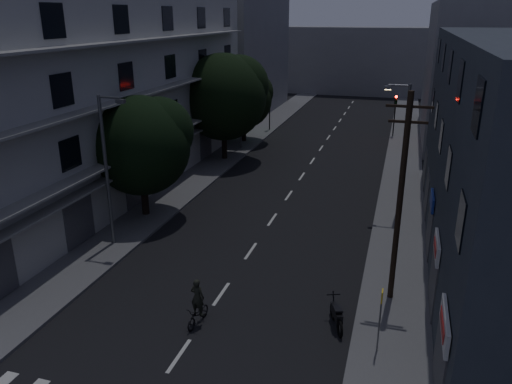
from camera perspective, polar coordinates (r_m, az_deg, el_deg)
The scene contains 21 objects.
ground at distance 39.37m, azimuth 5.40°, elevation 2.01°, with size 160.00×160.00×0.00m, color black.
sidewalk_left at distance 41.36m, azimuth -4.84°, elevation 3.01°, with size 3.00×90.00×0.15m, color #565659.
sidewalk_right at distance 38.70m, azimuth 16.35°, elevation 1.08°, with size 3.00×90.00×0.15m, color #565659.
lane_markings at distance 45.27m, azimuth 6.98°, elevation 4.31°, with size 0.15×60.50×0.01m.
building_left at distance 35.76m, azimuth -16.17°, elevation 11.04°, with size 7.00×36.00×14.00m.
building_right at distance 27.08m, azimuth 26.53°, elevation 3.90°, with size 6.19×28.00×11.00m.
building_far_left at distance 62.94m, azimuth -1.18°, elevation 16.14°, with size 6.00×20.00×16.00m, color slate.
building_far_right at distance 54.34m, azimuth 22.21°, elevation 12.59°, with size 6.00×20.00×13.00m, color slate.
building_far_end at distance 82.44m, azimuth 11.94°, elevation 14.50°, with size 24.00×8.00×10.00m, color slate.
tree_near at distance 30.52m, azimuth -12.93°, elevation 5.62°, with size 5.95×5.95×7.34m.
tree_mid at distance 42.15m, azimuth -3.63°, elevation 11.14°, with size 7.17×7.17×8.82m.
tree_far at distance 48.49m, azimuth -1.35°, elevation 10.72°, with size 5.40×5.40×6.68m.
traffic_signal_far_right at distance 52.62m, azimuth 15.64°, elevation 9.35°, with size 0.28×0.37×4.10m.
traffic_signal_far_left at distance 53.57m, azimuth 1.57°, elevation 10.24°, with size 0.28×0.37×4.10m.
street_lamp_left_near at distance 26.81m, azimuth -16.59°, elevation 3.05°, with size 1.51×0.25×8.00m.
street_lamp_right at distance 30.91m, azimuth 16.34°, elevation 5.22°, with size 1.51×0.25×8.00m.
street_lamp_left_far at distance 45.68m, azimuth -1.67°, elevation 10.49°, with size 1.51×0.25×8.00m.
utility_pole at distance 21.24m, azimuth 16.17°, elevation -0.48°, with size 1.80×0.24×9.00m.
bus_stop_sign at distance 18.93m, azimuth 14.07°, elevation -12.92°, with size 0.06×0.35×2.52m.
motorcycle at distance 20.85m, azimuth 9.18°, elevation -13.78°, with size 0.91×1.86×1.25m.
cyclist at distance 20.79m, azimuth -6.66°, elevation -13.13°, with size 0.75×1.66×2.04m.
Camera 1 is at (7.09, -11.85, 11.91)m, focal length 35.00 mm.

